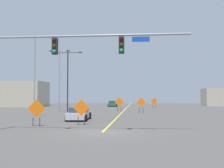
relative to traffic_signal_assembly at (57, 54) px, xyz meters
name	(u,v)px	position (x,y,z in m)	size (l,w,h in m)	color
ground	(102,132)	(2.95, 0.01, -4.97)	(139.91, 139.91, 0.00)	#4C4947
road_centre_stripe	(127,107)	(2.95, 38.88, -4.97)	(0.16, 77.73, 0.01)	yellow
traffic_signal_assembly	(57,54)	(0.00, 0.00, 0.00)	(13.01, 0.44, 6.48)	gray
street_lamp_far_right	(33,71)	(-6.80, 13.59, 0.12)	(2.32, 0.24, 9.24)	gray
street_lamp_mid_right	(68,76)	(-4.91, 22.00, 0.17)	(4.13, 0.24, 8.66)	black
street_lamp_near_right	(59,76)	(-6.16, 22.05, 0.22)	(2.97, 0.24, 8.94)	gray
construction_sign_left_shoulder	(37,109)	(-2.48, 3.13, -3.71)	(1.34, 0.11, 2.01)	orange
construction_sign_left_lane	(154,102)	(8.05, 34.44, -3.76)	(1.28, 0.28, 1.95)	orange
construction_sign_right_lane	(119,102)	(2.35, 24.20, -3.66)	(1.39, 0.09, 2.09)	orange
construction_sign_median_near	(141,103)	(5.56, 20.42, -3.66)	(1.27, 0.24, 2.06)	orange
construction_sign_median_far	(81,109)	(0.70, 4.42, -3.71)	(1.32, 0.11, 2.01)	orange
car_green_near	(113,104)	(-0.38, 43.16, -4.39)	(2.14, 4.28, 1.22)	#196B38
car_silver_far	(79,114)	(-0.45, 8.90, -4.39)	(2.16, 4.47, 1.21)	#B7BABF
roadside_building_west	(24,94)	(-19.24, 40.74, -2.30)	(8.80, 7.81, 5.33)	#B2A893
roadside_building_east	(223,97)	(24.39, 49.10, -2.98)	(8.57, 6.31, 3.98)	#B2A893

